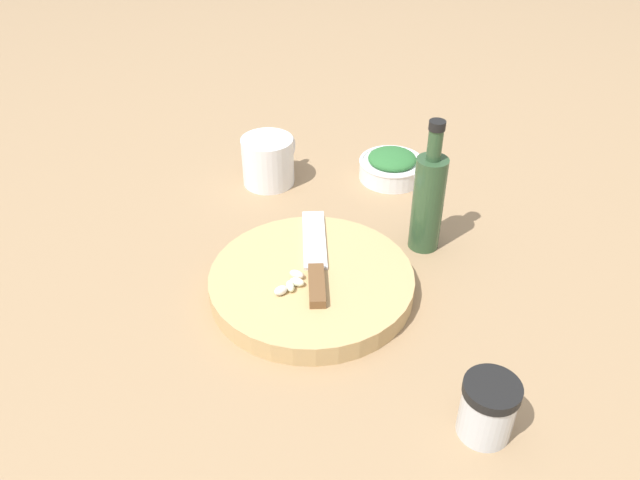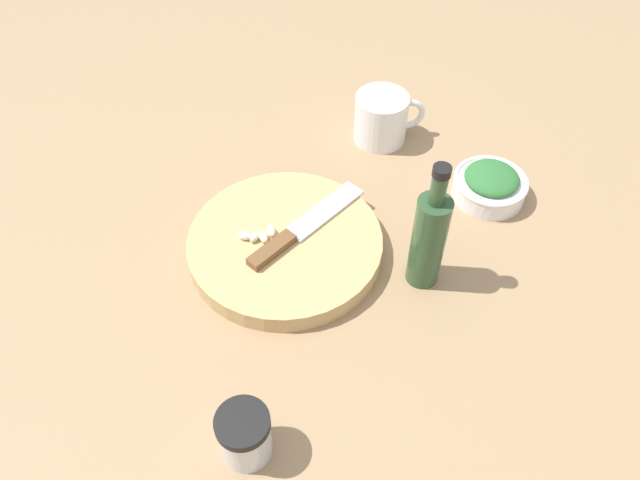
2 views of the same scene
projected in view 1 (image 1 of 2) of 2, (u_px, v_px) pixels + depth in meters
The scene contains 8 objects.
ground_plane at pixel (340, 295), 0.89m from camera, with size 5.00×5.00×0.00m, color #997A56.
cutting_board at pixel (312, 282), 0.89m from camera, with size 0.29×0.29×0.03m.
chef_knife at pixel (315, 260), 0.90m from camera, with size 0.23×0.07×0.01m.
garlic_cloves at pixel (291, 282), 0.85m from camera, with size 0.05×0.05×0.01m.
herb_bowl at pixel (392, 166), 1.14m from camera, with size 0.12×0.12×0.05m.
spice_jar at pixel (488, 408), 0.68m from camera, with size 0.06×0.06×0.08m.
coffee_mug at pixel (269, 160), 1.12m from camera, with size 0.10×0.11×0.09m.
oil_bottle at pixel (428, 200), 0.93m from camera, with size 0.05×0.05×0.21m.
Camera 1 is at (0.64, -0.19, 0.59)m, focal length 35.00 mm.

